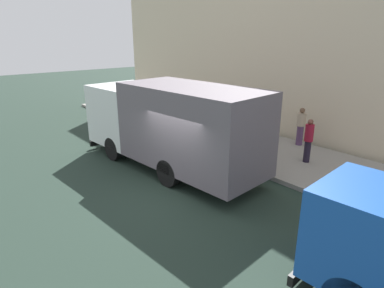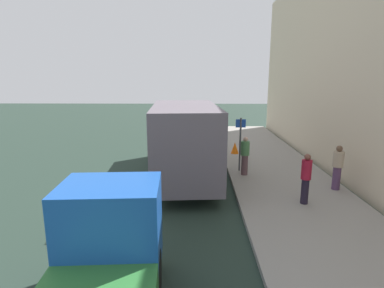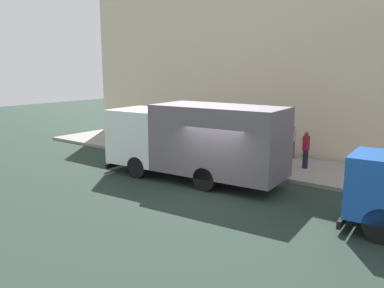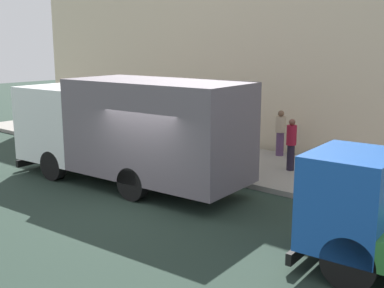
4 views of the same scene
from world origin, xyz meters
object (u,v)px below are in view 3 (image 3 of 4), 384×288
object	(u,v)px
pedestrian_walking	(231,147)
street_sign_post	(219,135)
large_utility_truck	(195,139)
pedestrian_third	(306,149)
traffic_cone_orange	(170,149)
pedestrian_standing	(292,141)

from	to	relation	value
pedestrian_walking	street_sign_post	bearing A→B (deg)	-135.95
large_utility_truck	pedestrian_third	world-z (taller)	large_utility_truck
traffic_cone_orange	street_sign_post	world-z (taller)	street_sign_post
pedestrian_third	pedestrian_standing	bearing A→B (deg)	122.30
traffic_cone_orange	pedestrian_walking	bearing A→B (deg)	-90.63
pedestrian_third	street_sign_post	size ratio (longest dim) A/B	0.71
large_utility_truck	traffic_cone_orange	bearing A→B (deg)	49.71
pedestrian_third	street_sign_post	distance (m)	4.07
pedestrian_third	street_sign_post	world-z (taller)	street_sign_post
large_utility_truck	pedestrian_standing	bearing A→B (deg)	-22.47
pedestrian_walking	pedestrian_standing	distance (m)	3.62
large_utility_truck	pedestrian_third	distance (m)	5.33
large_utility_truck	pedestrian_third	xyz separation A→B (m)	(4.15, -3.27, -0.71)
pedestrian_standing	pedestrian_third	size ratio (longest dim) A/B	0.99
pedestrian_third	street_sign_post	bearing A→B (deg)	-162.68
pedestrian_standing	pedestrian_third	xyz separation A→B (m)	(-1.64, -1.35, 0.02)
pedestrian_standing	traffic_cone_orange	size ratio (longest dim) A/B	2.73
traffic_cone_orange	street_sign_post	distance (m)	3.42
pedestrian_standing	street_sign_post	xyz separation A→B (m)	(-3.31, 2.32, 0.54)
large_utility_truck	street_sign_post	world-z (taller)	large_utility_truck
pedestrian_walking	street_sign_post	size ratio (longest dim) A/B	0.70
large_utility_truck	street_sign_post	bearing A→B (deg)	5.08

